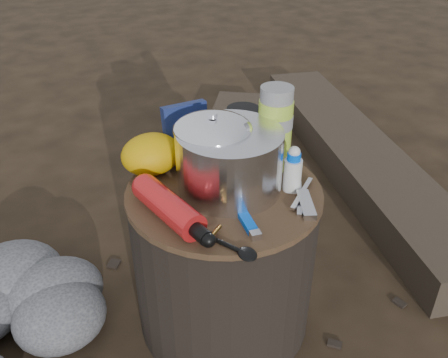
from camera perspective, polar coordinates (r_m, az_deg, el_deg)
name	(u,v)px	position (r m, az deg, el deg)	size (l,w,h in m)	color
ground	(224,315)	(1.50, 0.00, -15.69)	(60.00, 60.00, 0.00)	black
stump	(224,258)	(1.34, 0.00, -9.28)	(0.49, 0.49, 0.45)	black
log_main	(356,155)	(2.20, 15.19, 2.75)	(0.29, 1.70, 0.14)	#322920
log_small	(224,165)	(2.08, 0.00, 1.71)	(0.25, 1.36, 0.11)	#322920
foil_windscreen	(230,161)	(1.17, 0.69, 2.16)	(0.26, 0.26, 0.16)	silver
camping_pot	(213,152)	(1.18, -1.30, 3.21)	(0.19, 0.19, 0.19)	white
fuel_bottle	(169,207)	(1.10, -6.52, -3.26)	(0.07, 0.27, 0.07)	red
thermos	(275,129)	(1.26, 5.99, 5.91)	(0.09, 0.09, 0.22)	#A5CB37
travel_mug	(243,130)	(1.35, 2.22, 5.72)	(0.09, 0.09, 0.13)	black
stuff_sack	(151,154)	(1.27, -8.56, 2.89)	(0.16, 0.13, 0.11)	#CC9504
food_pouch	(186,132)	(1.31, -4.47, 5.54)	(0.12, 0.03, 0.16)	navy
lighter	(248,223)	(1.08, 2.84, -5.18)	(0.02, 0.09, 0.02)	blue
multitool	(306,205)	(1.16, 9.60, -2.98)	(0.03, 0.11, 0.01)	silver
pot_grabber	(299,197)	(1.18, 8.83, -2.06)	(0.04, 0.15, 0.01)	silver
spork	(220,241)	(1.04, -0.53, -7.31)	(0.03, 0.15, 0.01)	black
squeeze_bottle	(293,171)	(1.19, 8.08, 0.94)	(0.04, 0.04, 0.11)	beige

